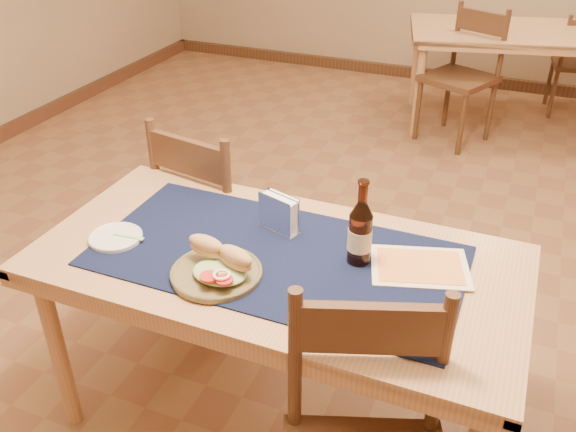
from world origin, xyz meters
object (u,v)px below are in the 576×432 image
at_px(chair_main_far, 218,215).
at_px(beer_bottle, 360,233).
at_px(main_table, 277,277).
at_px(sandwich_plate, 218,268).
at_px(back_table, 525,41).
at_px(napkin_holder, 279,214).

xyz_separation_m(chair_main_far, beer_bottle, (0.77, -0.45, 0.36)).
bearing_deg(main_table, sandwich_plate, -125.49).
distance_m(chair_main_far, beer_bottle, 0.96).
xyz_separation_m(main_table, beer_bottle, (0.26, 0.07, 0.20)).
relative_size(back_table, beer_bottle, 6.26).
bearing_deg(sandwich_plate, main_table, 54.51).
bearing_deg(beer_bottle, back_table, 84.88).
relative_size(main_table, sandwich_plate, 5.57).
height_order(main_table, back_table, same).
xyz_separation_m(beer_bottle, napkin_holder, (-0.31, 0.08, -0.04)).
height_order(chair_main_far, napkin_holder, chair_main_far).
relative_size(main_table, beer_bottle, 5.48).
height_order(chair_main_far, sandwich_plate, chair_main_far).
bearing_deg(back_table, napkin_holder, -100.61).
height_order(back_table, beer_bottle, beer_bottle).
xyz_separation_m(main_table, sandwich_plate, (-0.12, -0.17, 0.12)).
bearing_deg(back_table, main_table, -99.27).
bearing_deg(main_table, chair_main_far, 134.38).
xyz_separation_m(main_table, back_table, (0.56, 3.40, 0.00)).
xyz_separation_m(back_table, chair_main_far, (-1.07, -2.88, -0.16)).
xyz_separation_m(sandwich_plate, beer_bottle, (0.38, 0.24, 0.08)).
distance_m(main_table, sandwich_plate, 0.24).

